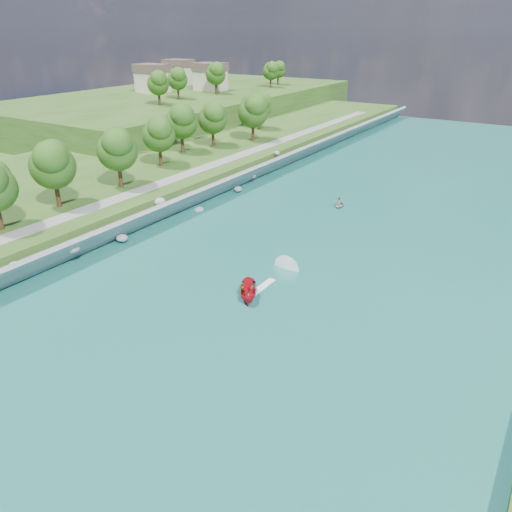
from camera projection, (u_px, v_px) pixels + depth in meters
The scene contains 11 objects.
ground at pixel (218, 335), 50.00m from camera, with size 260.00×260.00×0.00m, color #2D5119.
river_water at pixel (309, 262), 65.28m from camera, with size 55.00×240.00×0.10m, color #185B5A.
berm_west at pixel (59, 188), 88.96m from camera, with size 45.00×240.00×3.50m, color #2D5119.
ridge_west at pixel (187, 106), 161.04m from camera, with size 60.00×120.00×9.00m, color #2D5119.
riprap_bank at pixel (157, 214), 76.67m from camera, with size 3.96×236.00×4.39m.
riverside_path at pixel (128, 195), 79.67m from camera, with size 3.00×200.00×0.10m, color gray.
ridge_houses at pixel (181, 75), 164.18m from camera, with size 29.50×29.50×8.40m.
trees_west at pixel (3, 173), 69.14m from camera, with size 15.78×148.68×13.85m.
trees_ridge at pixel (220, 76), 153.04m from camera, with size 18.95×66.14×10.88m.
motorboat at pixel (254, 288), 57.06m from camera, with size 3.92×19.23×2.24m.
raft at pixel (339, 204), 84.88m from camera, with size 3.00×3.61×1.66m.
Camera 1 is at (25.84, -33.40, 28.17)m, focal length 35.00 mm.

